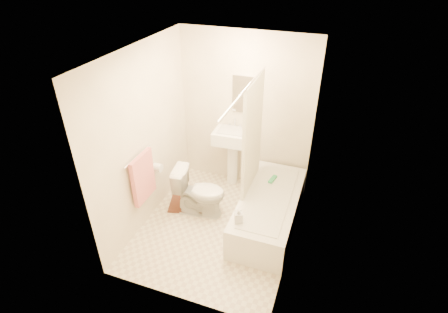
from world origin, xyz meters
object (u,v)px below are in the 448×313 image
(sink, at_px, (232,155))
(bath_mat, at_px, (192,202))
(soap_bottle, at_px, (239,215))
(toilet, at_px, (200,192))
(bathtub, at_px, (269,210))

(sink, height_order, bath_mat, sink)
(sink, bearing_deg, soap_bottle, -70.93)
(toilet, relative_size, bathtub, 0.44)
(bath_mat, bearing_deg, toilet, -33.84)
(toilet, relative_size, soap_bottle, 3.49)
(sink, xyz_separation_m, soap_bottle, (0.54, -1.36, 0.05))
(soap_bottle, bearing_deg, bath_mat, 145.27)
(toilet, relative_size, bath_mat, 1.12)
(sink, distance_m, bath_mat, 0.96)
(sink, bearing_deg, toilet, -105.49)
(toilet, xyz_separation_m, sink, (0.20, 0.85, 0.17))
(bath_mat, bearing_deg, soap_bottle, -34.73)
(bathtub, bearing_deg, bath_mat, 177.79)
(sink, xyz_separation_m, bath_mat, (-0.40, -0.71, -0.51))
(bathtub, distance_m, soap_bottle, 0.73)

